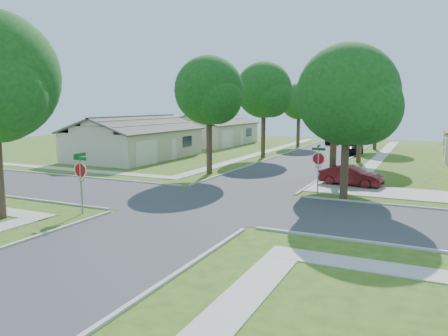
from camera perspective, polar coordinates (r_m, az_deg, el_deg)
ground at (r=23.74m, az=-1.72°, el=-4.62°), size 100.00×100.00×0.00m
road_ns at (r=23.74m, az=-1.72°, el=-4.61°), size 7.00×100.00×0.02m
sidewalk_ne at (r=47.14m, az=19.68°, el=1.36°), size 1.20×40.00×0.04m
sidewalk_nw at (r=49.78m, az=5.58°, el=2.14°), size 1.20×40.00×0.04m
driveway at (r=28.35m, az=19.52°, el=-2.93°), size 8.80×3.60×0.05m
stop_sign_sw at (r=22.25m, az=-18.23°, el=-0.58°), size 1.05×0.80×2.98m
stop_sign_ne at (r=26.19m, az=12.22°, el=0.92°), size 1.05×0.80×2.98m
tree_e_near at (r=30.19m, az=14.40°, el=8.67°), size 4.97×4.80×8.28m
tree_e_mid at (r=42.04m, az=17.58°, el=9.19°), size 5.59×5.40×9.21m
tree_e_far at (r=54.95m, az=19.41°, el=8.52°), size 5.17×5.00×8.72m
tree_w_near at (r=33.29m, az=-1.89°, el=9.68°), size 5.38×5.20×8.97m
tree_w_mid at (r=44.32m, az=5.29°, el=9.78°), size 5.80×5.60×9.56m
tree_w_far at (r=56.70m, az=9.80°, el=8.36°), size 4.76×4.60×8.04m
tree_ne_corner at (r=25.18m, az=15.94°, el=8.63°), size 5.80×5.60×8.66m
house_nw_near at (r=44.55m, az=-11.41°, el=3.24°), size 8.42×13.60×4.23m
house_nw_far at (r=59.04m, az=-1.53°, el=4.59°), size 8.42×13.60×4.23m
car_driveway at (r=29.92m, az=16.25°, el=-0.97°), size 4.22×2.07×1.33m
car_curb_east at (r=49.02m, az=16.54°, el=2.67°), size 2.16×4.82×1.61m
car_curb_west at (r=61.11m, az=14.11°, el=3.65°), size 1.92×4.48×1.29m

